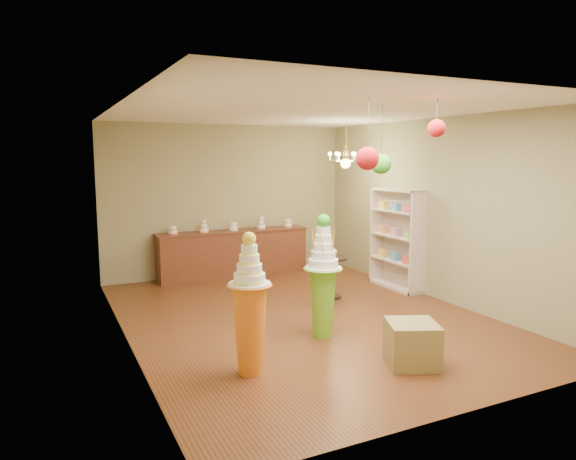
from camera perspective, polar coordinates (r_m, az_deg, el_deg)
name	(u,v)px	position (r m, az deg, el deg)	size (l,w,h in m)	color
floor	(302,317)	(7.76, 1.54, -9.60)	(6.50, 6.50, 0.00)	#582E18
ceiling	(303,111)	(7.42, 1.63, 13.06)	(6.50, 6.50, 0.00)	white
wall_back	(228,200)	(10.42, -6.68, 3.30)	(5.00, 0.04, 3.00)	gray
wall_front	(471,254)	(4.82, 19.65, -2.56)	(5.00, 0.04, 3.00)	gray
wall_left	(123,227)	(6.68, -17.83, 0.35)	(0.04, 6.50, 3.00)	gray
wall_right	(436,209)	(8.87, 16.09, 2.22)	(0.04, 6.50, 3.00)	gray
pedestal_green	(323,286)	(6.77, 3.90, -6.28)	(0.51, 0.51, 1.63)	#6EBE2A
pedestal_orange	(250,317)	(5.65, -4.26, -9.63)	(0.59, 0.59, 1.57)	orange
burlap_riser	(412,344)	(6.15, 13.60, -12.18)	(0.55, 0.55, 0.50)	#90804E
sideboard	(234,252)	(10.29, -6.07, -2.49)	(3.04, 0.54, 1.16)	#5D2E1D
shelving_unit	(397,239)	(9.45, 11.99, -0.96)	(0.33, 1.20, 1.80)	beige
round_table	(331,271)	(8.69, 4.79, -4.59)	(0.70, 0.70, 0.70)	black
vase	(331,250)	(8.62, 4.82, -2.28)	(0.21, 0.21, 0.22)	beige
pom_red_left	(367,159)	(5.72, 8.82, 7.86)	(0.25, 0.25, 0.79)	#3C322B
pom_green_mid	(381,164)	(6.51, 10.31, 7.24)	(0.25, 0.25, 0.85)	#3C322B
pom_red_right	(436,128)	(5.99, 16.17, 10.81)	(0.20, 0.20, 0.43)	#3C322B
chandelier	(346,160)	(9.38, 6.42, 7.69)	(0.86, 0.86, 0.85)	gold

